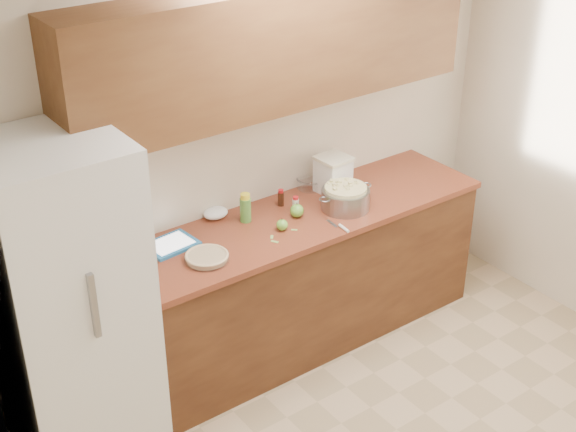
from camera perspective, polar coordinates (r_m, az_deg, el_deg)
room_shell at (r=3.75m, az=13.71°, el=-3.88°), size 3.60×3.60×3.60m
counter_run at (r=5.10m, az=0.19°, el=-4.72°), size 2.64×0.68×0.92m
upper_cabinets at (r=4.58m, az=-0.95°, el=11.93°), size 2.60×0.34×0.70m
fridge at (r=4.28m, az=-15.33°, el=-6.10°), size 0.70×0.70×1.80m
pie at (r=4.46m, az=-5.79°, el=-2.93°), size 0.25×0.25×0.04m
colander at (r=4.97m, az=4.10°, el=1.29°), size 0.40×0.30×0.15m
flour_canister at (r=5.15m, az=3.22°, el=3.00°), size 0.21×0.21×0.24m
tablet at (r=4.63m, az=-8.35°, el=-2.03°), size 0.31×0.25×0.02m
paring_knife at (r=4.76m, az=3.87°, el=-0.82°), size 0.04×0.20×0.02m
lemon_bottle at (r=4.81m, az=-3.05°, el=0.56°), size 0.07×0.07×0.18m
cinnamon_shaker at (r=4.93m, az=0.54°, el=0.84°), size 0.04×0.04×0.10m
vanilla_bottle at (r=5.00m, az=-0.51°, el=1.30°), size 0.04×0.04×0.11m
mixing_bowl at (r=5.23m, az=1.65°, el=2.45°), size 0.20×0.20×0.07m
paper_towel at (r=4.88m, az=-5.17°, el=0.22°), size 0.17×0.14×0.06m
apple_left at (r=4.73m, az=-0.43°, el=-0.64°), size 0.07×0.07×0.08m
apple_center at (r=4.87m, az=0.64°, el=0.38°), size 0.08×0.08×0.10m
peel_a at (r=4.67m, az=-1.16°, el=-1.51°), size 0.04×0.04×0.00m
peel_b at (r=4.62m, az=-0.96°, el=-1.83°), size 0.04×0.05×0.00m
peel_c at (r=4.74m, az=0.45°, el=-0.99°), size 0.04×0.04×0.00m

